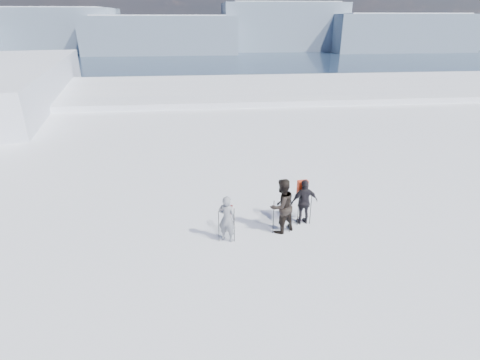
{
  "coord_description": "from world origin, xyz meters",
  "views": [
    {
      "loc": [
        -3.1,
        -8.57,
        6.97
      ],
      "look_at": [
        -1.83,
        3.0,
        1.88
      ],
      "focal_mm": 28.0,
      "sensor_mm": 36.0,
      "label": 1
    }
  ],
  "objects_px": {
    "skier_grey": "(227,219)",
    "skier_pack": "(304,202)",
    "skier_dark": "(282,206)",
    "skis_loose": "(227,216)"
  },
  "relations": [
    {
      "from": "skier_grey",
      "to": "skier_dark",
      "type": "relative_size",
      "value": 0.83
    },
    {
      "from": "skier_grey",
      "to": "skier_pack",
      "type": "bearing_deg",
      "value": -137.52
    },
    {
      "from": "skier_grey",
      "to": "skier_dark",
      "type": "height_order",
      "value": "skier_dark"
    },
    {
      "from": "skier_pack",
      "to": "skis_loose",
      "type": "bearing_deg",
      "value": -23.92
    },
    {
      "from": "skier_grey",
      "to": "skier_pack",
      "type": "relative_size",
      "value": 0.96
    },
    {
      "from": "skier_grey",
      "to": "skier_pack",
      "type": "height_order",
      "value": "skier_pack"
    },
    {
      "from": "skier_grey",
      "to": "skier_dark",
      "type": "xyz_separation_m",
      "value": [
        1.92,
        0.39,
        0.17
      ]
    },
    {
      "from": "skier_dark",
      "to": "skier_pack",
      "type": "xyz_separation_m",
      "value": [
        0.93,
        0.46,
        -0.13
      ]
    },
    {
      "from": "skier_dark",
      "to": "skis_loose",
      "type": "distance_m",
      "value": 2.41
    },
    {
      "from": "skier_grey",
      "to": "skier_pack",
      "type": "distance_m",
      "value": 2.98
    }
  ]
}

